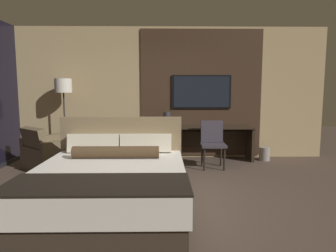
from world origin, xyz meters
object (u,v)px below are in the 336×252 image
Objects in this scene: desk_chair at (212,140)px; floor_lamp at (63,92)px; desk at (202,136)px; tv at (201,92)px; armchair_by_window at (51,154)px; bed at (111,183)px; waste_bin at (264,154)px; vase_tall at (167,119)px.

floor_lamp is (-2.96, 0.53, 0.89)m from desk_chair.
desk is 1.65× the size of tv.
desk is 3.02m from armchair_by_window.
armchair_by_window is (-1.46, 1.90, -0.04)m from bed.
waste_bin is (1.31, -0.08, -0.36)m from desk.
armchair_by_window is at bearing -163.62° from vase_tall.
desk is 7.07× the size of vase_tall.
vase_tall is at bearing 73.93° from bed.
floor_lamp is at bearing 119.11° from bed.
bed reaches higher than vase_tall.
desk is at bearing -0.15° from vase_tall.
desk is 2.99m from floor_lamp.
bed is 3.31m from tv.
vase_tall is (-0.87, 0.61, 0.34)m from desk_chair.
desk is 0.83m from vase_tall.
waste_bin is (1.19, 0.53, -0.39)m from desk_chair.
armchair_by_window is 4.29m from waste_bin.
desk_chair is (0.12, -0.81, -0.90)m from tv.
desk_chair reaches higher than waste_bin.
desk_chair is 3.07m from armchair_by_window.
vase_tall is (0.73, 2.54, 0.56)m from bed.
vase_tall is at bearing -164.70° from tv.
bed is 2.70m from vase_tall.
floor_lamp is at bearing -177.70° from vase_tall.
bed reaches higher than waste_bin.
armchair_by_window is 0.70× the size of floor_lamp.
floor_lamp is at bearing 179.99° from waste_bin.
bed is 1.03× the size of desk.
vase_tall is at bearing 145.25° from desk_chair.
vase_tall is (-0.75, 0.00, 0.37)m from desk.
desk_chair is at bearing -35.23° from vase_tall.
floor_lamp is (-1.37, 2.46, 1.12)m from bed.
bed is at bearing -120.19° from desk.
tv reaches higher than bed.
desk_chair is at bearing -81.63° from tv.
bed is at bearing 168.24° from armchair_by_window.
waste_bin is (4.16, -0.00, -1.29)m from floor_lamp.
desk is 1.74× the size of armchair_by_window.
vase_tall is (-0.75, -0.20, -0.57)m from tv.
desk is 0.95m from tv.
vase_tall reaches higher than desk.
desk is 2.34× the size of desk_chair.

